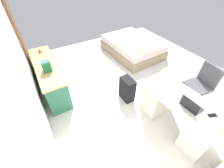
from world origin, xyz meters
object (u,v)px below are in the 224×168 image
at_px(desk, 178,113).
at_px(suitcase_black, 127,89).
at_px(bed, 132,47).
at_px(figurine_small, 39,51).
at_px(desk_lamp, 223,111).
at_px(office_chair, 199,87).
at_px(credenza, 50,77).
at_px(cell_phone_near_laptop, 212,115).
at_px(laptop, 191,106).
at_px(computer_mouse, 178,96).

bearing_deg(desk, suitcase_black, 19.30).
bearing_deg(bed, figurine_small, 86.59).
bearing_deg(desk_lamp, office_chair, -50.36).
bearing_deg(suitcase_black, office_chair, -122.71).
bearing_deg(credenza, cell_phone_near_laptop, -145.02).
xyz_separation_m(laptop, computer_mouse, (0.26, -0.03, -0.03)).
bearing_deg(office_chair, credenza, 52.81).
bearing_deg(bed, cell_phone_near_laptop, 164.57).
relative_size(suitcase_black, desk_lamp, 1.64).
relative_size(bed, desk_lamp, 5.65).
height_order(suitcase_black, cell_phone_near_laptop, cell_phone_near_laptop).
relative_size(credenza, cell_phone_near_laptop, 13.24).
height_order(credenza, cell_phone_near_laptop, cell_phone_near_laptop).
bearing_deg(desk, office_chair, -75.70).
distance_m(computer_mouse, figurine_small, 3.28).
height_order(desk, credenza, same).
bearing_deg(desk, desk_lamp, -178.18).
xyz_separation_m(bed, computer_mouse, (-2.60, 1.00, 0.51)).
bearing_deg(desk_lamp, credenza, 32.91).
xyz_separation_m(desk_lamp, figurine_small, (3.38, 1.81, -0.20)).
bearing_deg(bed, desk, 160.27).
xyz_separation_m(desk, desk_lamp, (-0.51, -0.02, 0.61)).
bearing_deg(desk_lamp, suitcase_black, 13.94).
height_order(cell_phone_near_laptop, figurine_small, figurine_small).
relative_size(cell_phone_near_laptop, desk_lamp, 0.39).
xyz_separation_m(bed, laptop, (-2.86, 1.04, 0.55)).
distance_m(desk, office_chair, 0.94).
distance_m(desk, figurine_small, 3.41).
height_order(bed, figurine_small, figurine_small).
distance_m(desk, laptop, 0.44).
distance_m(bed, cell_phone_near_laptop, 3.29).
relative_size(credenza, figurine_small, 16.36).
bearing_deg(office_chair, bed, -1.36).
distance_m(laptop, computer_mouse, 0.27).
distance_m(office_chair, cell_phone_near_laptop, 1.09).
distance_m(credenza, desk_lamp, 3.38).
height_order(cell_phone_near_laptop, desk_lamp, desk_lamp).
distance_m(desk, cell_phone_near_laptop, 0.57).
height_order(desk, computer_mouse, computer_mouse).
xyz_separation_m(credenza, figurine_small, (0.59, 0.00, 0.42)).
bearing_deg(office_chair, figurine_small, 45.71).
distance_m(desk, suitcase_black, 1.15).
distance_m(computer_mouse, desk_lamp, 0.66).
xyz_separation_m(computer_mouse, desk_lamp, (-0.62, -0.05, 0.24)).
height_order(suitcase_black, figurine_small, figurine_small).
bearing_deg(computer_mouse, office_chair, -84.13).
bearing_deg(laptop, desk, -23.08).
relative_size(computer_mouse, cell_phone_near_laptop, 0.74).
relative_size(desk, office_chair, 1.55).
distance_m(office_chair, bed, 2.48).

